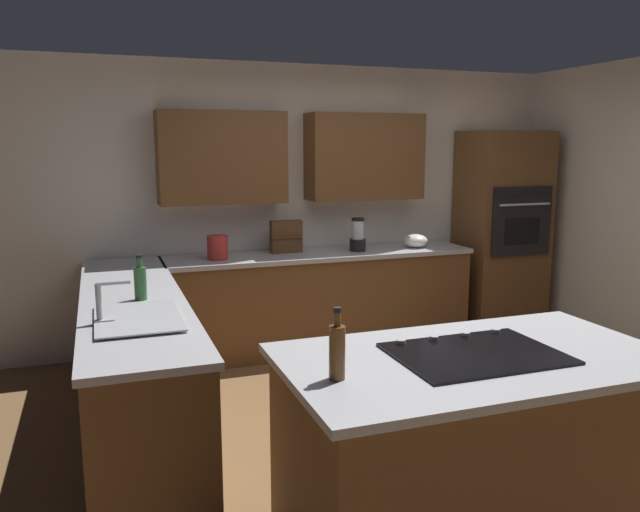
{
  "coord_description": "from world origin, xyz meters",
  "views": [
    {
      "loc": [
        2.0,
        3.59,
        1.86
      ],
      "look_at": [
        0.42,
        -0.83,
        1.03
      ],
      "focal_mm": 35.19,
      "sensor_mm": 36.0,
      "label": 1
    }
  ],
  "objects_px": {
    "wall_oven": "(501,231)",
    "mixing_bowl": "(415,241)",
    "kettle": "(217,247)",
    "sink_unit": "(136,317)",
    "dish_soap_bottle": "(140,282)",
    "cooktop": "(475,353)",
    "spice_rack": "(286,237)",
    "blender": "(358,237)",
    "oil_bottle": "(337,350)"
  },
  "relations": [
    {
      "from": "wall_oven",
      "to": "mixing_bowl",
      "type": "xyz_separation_m",
      "value": [
        1.0,
        0.04,
        -0.04
      ]
    },
    {
      "from": "mixing_bowl",
      "to": "kettle",
      "type": "xyz_separation_m",
      "value": [
        1.9,
        0.0,
        0.04
      ]
    },
    {
      "from": "sink_unit",
      "to": "dish_soap_bottle",
      "type": "height_order",
      "value": "dish_soap_bottle"
    },
    {
      "from": "wall_oven",
      "to": "cooktop",
      "type": "xyz_separation_m",
      "value": [
        2.23,
        2.92,
        -0.1
      ]
    },
    {
      "from": "mixing_bowl",
      "to": "spice_rack",
      "type": "xyz_separation_m",
      "value": [
        1.25,
        -0.13,
        0.08
      ]
    },
    {
      "from": "spice_rack",
      "to": "cooktop",
      "type": "bearing_deg",
      "value": 90.35
    },
    {
      "from": "wall_oven",
      "to": "cooktop",
      "type": "relative_size",
      "value": 2.63
    },
    {
      "from": "wall_oven",
      "to": "blender",
      "type": "relative_size",
      "value": 6.54
    },
    {
      "from": "sink_unit",
      "to": "spice_rack",
      "type": "height_order",
      "value": "spice_rack"
    },
    {
      "from": "sink_unit",
      "to": "blender",
      "type": "xyz_separation_m",
      "value": [
        -2.08,
        -1.74,
        0.11
      ]
    },
    {
      "from": "oil_bottle",
      "to": "mixing_bowl",
      "type": "bearing_deg",
      "value": -123.45
    },
    {
      "from": "sink_unit",
      "to": "dish_soap_bottle",
      "type": "xyz_separation_m",
      "value": [
        -0.06,
        -0.48,
        0.1
      ]
    },
    {
      "from": "sink_unit",
      "to": "oil_bottle",
      "type": "distance_m",
      "value": 1.41
    },
    {
      "from": "cooktop",
      "to": "mixing_bowl",
      "type": "bearing_deg",
      "value": -113.15
    },
    {
      "from": "cooktop",
      "to": "blender",
      "type": "relative_size",
      "value": 2.48
    },
    {
      "from": "sink_unit",
      "to": "blender",
      "type": "relative_size",
      "value": 2.29
    },
    {
      "from": "dish_soap_bottle",
      "to": "mixing_bowl",
      "type": "bearing_deg",
      "value": -154.26
    },
    {
      "from": "blender",
      "to": "kettle",
      "type": "bearing_deg",
      "value": 0.0
    },
    {
      "from": "mixing_bowl",
      "to": "wall_oven",
      "type": "bearing_deg",
      "value": -177.56
    },
    {
      "from": "cooktop",
      "to": "mixing_bowl",
      "type": "xyz_separation_m",
      "value": [
        -1.23,
        -2.88,
        0.06
      ]
    },
    {
      "from": "blender",
      "to": "dish_soap_bottle",
      "type": "bearing_deg",
      "value": 32.02
    },
    {
      "from": "sink_unit",
      "to": "dish_soap_bottle",
      "type": "relative_size",
      "value": 2.43
    },
    {
      "from": "spice_rack",
      "to": "oil_bottle",
      "type": "bearing_deg",
      "value": 77.21
    },
    {
      "from": "sink_unit",
      "to": "kettle",
      "type": "bearing_deg",
      "value": -114.07
    },
    {
      "from": "cooktop",
      "to": "kettle",
      "type": "xyz_separation_m",
      "value": [
        0.67,
        -2.88,
        0.1
      ]
    },
    {
      "from": "spice_rack",
      "to": "blender",
      "type": "bearing_deg",
      "value": 168.96
    },
    {
      "from": "spice_rack",
      "to": "kettle",
      "type": "bearing_deg",
      "value": 11.04
    },
    {
      "from": "cooktop",
      "to": "kettle",
      "type": "bearing_deg",
      "value": -76.94
    },
    {
      "from": "mixing_bowl",
      "to": "oil_bottle",
      "type": "height_order",
      "value": "oil_bottle"
    },
    {
      "from": "wall_oven",
      "to": "spice_rack",
      "type": "relative_size",
      "value": 6.82
    },
    {
      "from": "wall_oven",
      "to": "oil_bottle",
      "type": "distance_m",
      "value": 4.2
    },
    {
      "from": "cooktop",
      "to": "blender",
      "type": "distance_m",
      "value": 2.95
    },
    {
      "from": "wall_oven",
      "to": "oil_bottle",
      "type": "relative_size",
      "value": 6.51
    },
    {
      "from": "spice_rack",
      "to": "oil_bottle",
      "type": "distance_m",
      "value": 3.16
    },
    {
      "from": "spice_rack",
      "to": "mixing_bowl",
      "type": "bearing_deg",
      "value": 174.2
    },
    {
      "from": "oil_bottle",
      "to": "sink_unit",
      "type": "bearing_deg",
      "value": -58.85
    },
    {
      "from": "mixing_bowl",
      "to": "oil_bottle",
      "type": "relative_size",
      "value": 0.75
    },
    {
      "from": "kettle",
      "to": "mixing_bowl",
      "type": "bearing_deg",
      "value": 180.0
    },
    {
      "from": "cooktop",
      "to": "kettle",
      "type": "distance_m",
      "value": 2.96
    },
    {
      "from": "blender",
      "to": "dish_soap_bottle",
      "type": "height_order",
      "value": "blender"
    },
    {
      "from": "sink_unit",
      "to": "blender",
      "type": "bearing_deg",
      "value": -140.01
    },
    {
      "from": "cooktop",
      "to": "dish_soap_bottle",
      "type": "xyz_separation_m",
      "value": [
        1.39,
        -1.62,
        0.11
      ]
    },
    {
      "from": "cooktop",
      "to": "spice_rack",
      "type": "height_order",
      "value": "spice_rack"
    },
    {
      "from": "spice_rack",
      "to": "kettle",
      "type": "relative_size",
      "value": 1.42
    },
    {
      "from": "blender",
      "to": "spice_rack",
      "type": "xyz_separation_m",
      "value": [
        0.65,
        -0.13,
        0.02
      ]
    },
    {
      "from": "cooktop",
      "to": "wall_oven",
      "type": "bearing_deg",
      "value": -127.36
    },
    {
      "from": "wall_oven",
      "to": "sink_unit",
      "type": "relative_size",
      "value": 2.86
    },
    {
      "from": "cooktop",
      "to": "oil_bottle",
      "type": "relative_size",
      "value": 2.47
    },
    {
      "from": "cooktop",
      "to": "spice_rack",
      "type": "xyz_separation_m",
      "value": [
        0.02,
        -3.01,
        0.14
      ]
    },
    {
      "from": "cooktop",
      "to": "spice_rack",
      "type": "bearing_deg",
      "value": -89.65
    }
  ]
}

